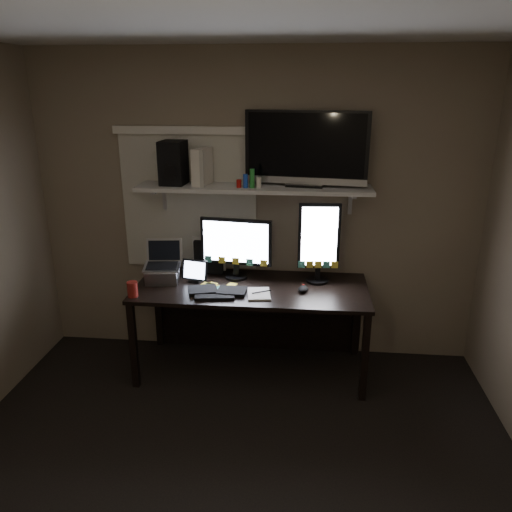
# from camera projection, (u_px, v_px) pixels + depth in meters

# --- Properties ---
(floor) EXTENTS (3.60, 3.60, 0.00)m
(floor) POSITION_uv_depth(u_px,v_px,m) (224.00, 506.00, 2.77)
(floor) COLOR black
(floor) RESTS_ON ground
(ceiling) EXTENTS (3.60, 3.60, 0.00)m
(ceiling) POSITION_uv_depth(u_px,v_px,m) (211.00, 8.00, 1.96)
(ceiling) COLOR silver
(ceiling) RESTS_ON back_wall
(back_wall) EXTENTS (3.60, 0.00, 3.60)m
(back_wall) POSITION_uv_depth(u_px,v_px,m) (256.00, 210.00, 4.06)
(back_wall) COLOR #746453
(back_wall) RESTS_ON floor
(window_blinds) EXTENTS (1.10, 0.02, 1.10)m
(window_blinds) POSITION_uv_depth(u_px,v_px,m) (189.00, 203.00, 4.08)
(window_blinds) COLOR silver
(window_blinds) RESTS_ON back_wall
(desk) EXTENTS (1.80, 0.75, 0.73)m
(desk) POSITION_uv_depth(u_px,v_px,m) (253.00, 301.00, 4.05)
(desk) COLOR black
(desk) RESTS_ON floor
(wall_shelf) EXTENTS (1.80, 0.35, 0.03)m
(wall_shelf) POSITION_uv_depth(u_px,v_px,m) (254.00, 188.00, 3.82)
(wall_shelf) COLOR silver
(wall_shelf) RESTS_ON back_wall
(monitor_landscape) EXTENTS (0.58, 0.13, 0.51)m
(monitor_landscape) POSITION_uv_depth(u_px,v_px,m) (236.00, 248.00, 3.97)
(monitor_landscape) COLOR black
(monitor_landscape) RESTS_ON desk
(monitor_portrait) EXTENTS (0.33, 0.08, 0.65)m
(monitor_portrait) POSITION_uv_depth(u_px,v_px,m) (319.00, 243.00, 3.87)
(monitor_portrait) COLOR black
(monitor_portrait) RESTS_ON desk
(keyboard) EXTENTS (0.46, 0.23, 0.03)m
(keyboard) POSITION_uv_depth(u_px,v_px,m) (217.00, 291.00, 3.76)
(keyboard) COLOR black
(keyboard) RESTS_ON desk
(mouse) EXTENTS (0.09, 0.12, 0.04)m
(mouse) POSITION_uv_depth(u_px,v_px,m) (303.00, 289.00, 3.78)
(mouse) COLOR black
(mouse) RESTS_ON desk
(notepad) EXTENTS (0.20, 0.25, 0.01)m
(notepad) POSITION_uv_depth(u_px,v_px,m) (259.00, 294.00, 3.72)
(notepad) COLOR beige
(notepad) RESTS_ON desk
(tablet) EXTENTS (0.23, 0.14, 0.19)m
(tablet) POSITION_uv_depth(u_px,v_px,m) (195.00, 271.00, 3.93)
(tablet) COLOR black
(tablet) RESTS_ON desk
(file_sorter) EXTENTS (0.24, 0.11, 0.30)m
(file_sorter) POSITION_uv_depth(u_px,v_px,m) (209.00, 255.00, 4.12)
(file_sorter) COLOR black
(file_sorter) RESTS_ON desk
(laptop) EXTENTS (0.31, 0.26, 0.32)m
(laptop) POSITION_uv_depth(u_px,v_px,m) (162.00, 263.00, 3.91)
(laptop) COLOR #A9AAAE
(laptop) RESTS_ON desk
(cup) EXTENTS (0.09, 0.09, 0.11)m
(cup) POSITION_uv_depth(u_px,v_px,m) (133.00, 289.00, 3.67)
(cup) COLOR maroon
(cup) RESTS_ON desk
(sticky_notes) EXTENTS (0.32, 0.27, 0.00)m
(sticky_notes) POSITION_uv_depth(u_px,v_px,m) (214.00, 289.00, 3.83)
(sticky_notes) COLOR #FFE745
(sticky_notes) RESTS_ON desk
(tv) EXTENTS (0.94, 0.29, 0.56)m
(tv) POSITION_uv_depth(u_px,v_px,m) (306.00, 149.00, 3.73)
(tv) COLOR black
(tv) RESTS_ON wall_shelf
(game_console) EXTENTS (0.13, 0.24, 0.28)m
(game_console) POSITION_uv_depth(u_px,v_px,m) (202.00, 167.00, 3.83)
(game_console) COLOR beige
(game_console) RESTS_ON wall_shelf
(speaker) EXTENTS (0.19, 0.23, 0.33)m
(speaker) POSITION_uv_depth(u_px,v_px,m) (173.00, 163.00, 3.83)
(speaker) COLOR black
(speaker) RESTS_ON wall_shelf
(bottles) EXTENTS (0.23, 0.12, 0.15)m
(bottles) POSITION_uv_depth(u_px,v_px,m) (249.00, 178.00, 3.73)
(bottles) COLOR #A50F0C
(bottles) RESTS_ON wall_shelf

